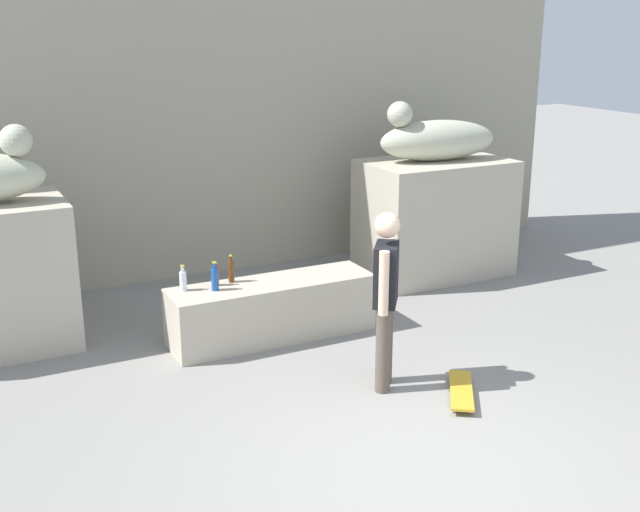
% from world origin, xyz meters
% --- Properties ---
extents(ground_plane, '(40.00, 40.00, 0.00)m').
position_xyz_m(ground_plane, '(0.00, 0.00, 0.00)').
color(ground_plane, gray).
extents(facade_wall, '(11.34, 0.60, 5.83)m').
position_xyz_m(facade_wall, '(0.00, 5.70, 2.91)').
color(facade_wall, '#A8A18B').
rests_on(facade_wall, ground_plane).
extents(pedestal_right, '(1.90, 1.18, 1.53)m').
position_xyz_m(pedestal_right, '(2.82, 4.02, 0.77)').
color(pedestal_right, '#B7AD99').
rests_on(pedestal_right, ground_plane).
extents(statue_reclining_right, '(1.66, 0.75, 0.78)m').
position_xyz_m(statue_reclining_right, '(2.79, 4.03, 1.82)').
color(statue_reclining_right, beige).
rests_on(statue_reclining_right, pedestal_right).
extents(ledge_block, '(2.21, 0.62, 0.63)m').
position_xyz_m(ledge_block, '(0.00, 2.93, 0.32)').
color(ledge_block, '#B7AD99').
rests_on(ledge_block, ground_plane).
extents(skater, '(0.37, 0.45, 1.67)m').
position_xyz_m(skater, '(0.45, 1.38, 0.92)').
color(skater, brown).
rests_on(skater, ground_plane).
extents(skateboard, '(0.62, 0.77, 0.08)m').
position_xyz_m(skateboard, '(0.97, 0.87, 0.06)').
color(skateboard, gold).
rests_on(skateboard, ground_plane).
extents(bottle_clear, '(0.07, 0.07, 0.27)m').
position_xyz_m(bottle_clear, '(-0.91, 3.09, 0.74)').
color(bottle_clear, silver).
rests_on(bottle_clear, ledge_block).
extents(bottle_red, '(0.07, 0.07, 0.25)m').
position_xyz_m(bottle_red, '(-0.56, 3.09, 0.73)').
color(bottle_red, red).
rests_on(bottle_red, ledge_block).
extents(bottle_blue, '(0.08, 0.08, 0.30)m').
position_xyz_m(bottle_blue, '(-0.62, 2.95, 0.76)').
color(bottle_blue, '#194C99').
rests_on(bottle_blue, ledge_block).
extents(bottle_brown, '(0.06, 0.06, 0.30)m').
position_xyz_m(bottle_brown, '(-0.38, 3.12, 0.75)').
color(bottle_brown, '#593314').
rests_on(bottle_brown, ledge_block).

